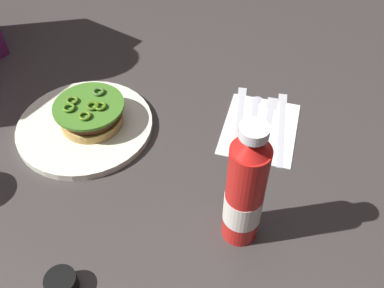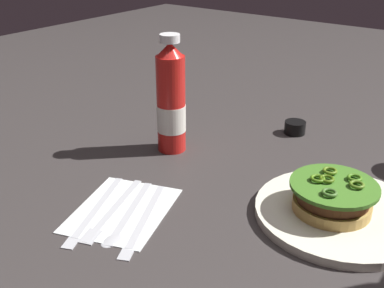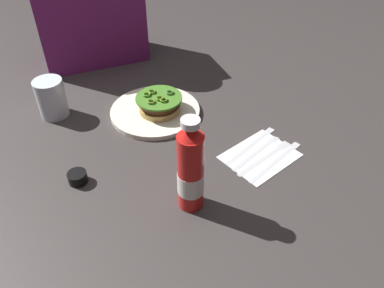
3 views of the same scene
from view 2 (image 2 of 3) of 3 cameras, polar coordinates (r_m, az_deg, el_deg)
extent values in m
plane|color=#363130|center=(0.81, 11.27, -6.45)|extent=(3.00, 3.00, 0.00)
cylinder|color=silver|center=(0.78, 17.23, -8.05)|extent=(0.26, 0.26, 0.01)
cylinder|color=tan|center=(0.76, 16.46, -7.04)|extent=(0.12, 0.12, 0.02)
cylinder|color=#512D19|center=(0.76, 16.61, -5.95)|extent=(0.11, 0.11, 0.02)
cylinder|color=red|center=(0.75, 16.71, -5.23)|extent=(0.10, 0.10, 0.01)
cylinder|color=#3E7422|center=(0.75, 16.77, -4.83)|extent=(0.13, 0.13, 0.01)
torus|color=#42791A|center=(0.76, 19.01, -3.88)|extent=(0.02, 0.02, 0.01)
torus|color=#456711|center=(0.75, 15.94, -4.06)|extent=(0.02, 0.02, 0.01)
torus|color=#52771A|center=(0.77, 16.29, -3.11)|extent=(0.02, 0.02, 0.01)
torus|color=#4F741E|center=(0.75, 19.36, -4.49)|extent=(0.02, 0.02, 0.01)
torus|color=#4A7C18|center=(0.75, 14.91, -4.04)|extent=(0.02, 0.02, 0.01)
torus|color=#406C29|center=(0.71, 16.25, -5.64)|extent=(0.02, 0.02, 0.01)
cylinder|color=red|center=(0.92, -2.54, 4.77)|extent=(0.06, 0.06, 0.19)
cone|color=red|center=(0.89, -2.67, 11.34)|extent=(0.05, 0.05, 0.03)
cylinder|color=white|center=(0.89, -2.70, 12.62)|extent=(0.04, 0.04, 0.01)
cylinder|color=white|center=(0.93, -2.50, 3.18)|extent=(0.06, 0.06, 0.05)
cylinder|color=black|center=(1.05, 12.30, 1.96)|extent=(0.05, 0.05, 0.03)
cube|color=white|center=(0.77, -8.38, -7.83)|extent=(0.21, 0.19, 0.00)
cube|color=silver|center=(0.79, -11.15, -7.04)|extent=(0.17, 0.08, 0.00)
cube|color=silver|center=(0.73, -13.53, -10.07)|extent=(0.08, 0.05, 0.00)
cube|color=silver|center=(0.77, -9.33, -7.43)|extent=(0.18, 0.07, 0.00)
cube|color=silver|center=(0.72, -12.17, -10.60)|extent=(0.04, 0.03, 0.00)
cube|color=silver|center=(0.76, -7.44, -7.82)|extent=(0.17, 0.08, 0.00)
ellipsoid|color=silver|center=(0.70, -9.59, -11.07)|extent=(0.04, 0.03, 0.00)
cube|color=silver|center=(0.75, -5.50, -8.22)|extent=(0.17, 0.09, 0.00)
cube|color=silver|center=(0.70, -7.27, -11.46)|extent=(0.08, 0.05, 0.00)
camera|label=1|loc=(1.24, 2.94, 33.10)|focal=39.81mm
camera|label=3|loc=(1.41, -16.63, 33.68)|focal=35.53mm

